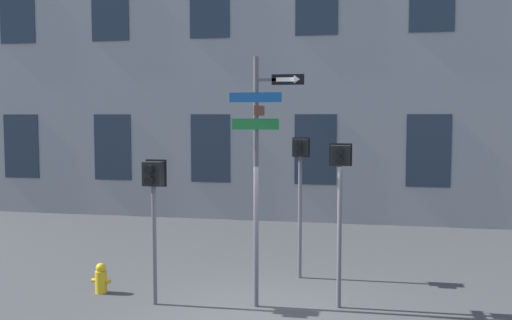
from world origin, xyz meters
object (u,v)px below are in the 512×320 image
object	(u,v)px
street_sign_pole	(259,159)
pedestrian_signal_across	(300,170)
fire_hydrant	(101,279)
pedestrian_signal_right	(340,180)
pedestrian_signal_left	(153,190)

from	to	relation	value
street_sign_pole	pedestrian_signal_across	distance (m)	2.04
street_sign_pole	fire_hydrant	xyz separation A→B (m)	(-3.13, 0.20, -2.35)
pedestrian_signal_right	pedestrian_signal_across	xyz separation A→B (m)	(-0.90, 1.72, 0.00)
pedestrian_signal_left	pedestrian_signal_right	distance (m)	3.29
pedestrian_signal_left	pedestrian_signal_right	bearing A→B (deg)	8.24
street_sign_pole	pedestrian_signal_right	bearing A→B (deg)	9.38
pedestrian_signal_across	street_sign_pole	bearing A→B (deg)	-103.87
pedestrian_signal_right	street_sign_pole	bearing A→B (deg)	-170.62
pedestrian_signal_left	pedestrian_signal_right	xyz separation A→B (m)	(3.25, 0.47, 0.20)
pedestrian_signal_left	pedestrian_signal_across	size ratio (longest dim) A/B	0.89
street_sign_pole	pedestrian_signal_right	size ratio (longest dim) A/B	1.52
pedestrian_signal_across	fire_hydrant	distance (m)	4.48
street_sign_pole	pedestrian_signal_across	bearing A→B (deg)	76.13
street_sign_pole	pedestrian_signal_left	xyz separation A→B (m)	(-1.87, -0.24, -0.57)
fire_hydrant	pedestrian_signal_left	bearing A→B (deg)	-19.29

